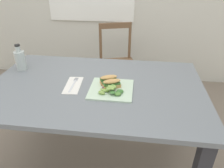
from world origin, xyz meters
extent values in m
cube|color=slate|center=(0.10, 0.19, 0.72)|extent=(1.40, 0.89, 0.03)
cube|color=#2D2D33|center=(-0.53, 0.56, 0.35)|extent=(0.07, 0.07, 0.71)
cube|color=#2D2D33|center=(0.73, 0.56, 0.35)|extent=(0.07, 0.07, 0.71)
cylinder|color=brown|center=(0.03, 0.97, 0.21)|extent=(0.03, 0.03, 0.43)
cylinder|color=brown|center=(0.36, 1.07, 0.21)|extent=(0.03, 0.03, 0.43)
cylinder|color=brown|center=(-0.07, 1.29, 0.21)|extent=(0.03, 0.03, 0.43)
cylinder|color=brown|center=(0.26, 1.39, 0.21)|extent=(0.03, 0.03, 0.43)
cube|color=brown|center=(0.14, 1.18, 0.44)|extent=(0.50, 0.50, 0.02)
cylinder|color=brown|center=(-0.07, 1.30, 0.66)|extent=(0.03, 0.03, 0.42)
cylinder|color=brown|center=(0.25, 1.40, 0.66)|extent=(0.03, 0.03, 0.42)
cube|color=brown|center=(0.09, 1.35, 0.84)|extent=(0.35, 0.13, 0.06)
cube|color=beige|center=(0.21, 0.14, 0.74)|extent=(0.27, 0.27, 0.01)
cube|color=tan|center=(0.21, 0.15, 0.76)|extent=(0.12, 0.08, 0.02)
cube|color=#3D7033|center=(0.21, 0.16, 0.78)|extent=(0.12, 0.09, 0.01)
ellipsoid|color=tan|center=(0.21, 0.15, 0.79)|extent=(0.12, 0.09, 0.02)
cube|color=tan|center=(0.18, 0.20, 0.76)|extent=(0.12, 0.08, 0.02)
cube|color=#3D7033|center=(0.18, 0.21, 0.78)|extent=(0.12, 0.09, 0.01)
ellipsoid|color=tan|center=(0.18, 0.20, 0.79)|extent=(0.12, 0.09, 0.02)
ellipsoid|color=#3D7033|center=(0.26, 0.09, 0.76)|extent=(0.06, 0.06, 0.02)
ellipsoid|color=#84A84C|center=(0.21, 0.10, 0.78)|extent=(0.06, 0.07, 0.02)
ellipsoid|color=#518438|center=(0.26, 0.06, 0.76)|extent=(0.05, 0.05, 0.01)
ellipsoid|color=#6B9E47|center=(0.26, 0.10, 0.76)|extent=(0.04, 0.05, 0.01)
ellipsoid|color=#3D7033|center=(0.22, 0.06, 0.77)|extent=(0.04, 0.04, 0.01)
ellipsoid|color=#84A84C|center=(0.21, 0.09, 0.78)|extent=(0.07, 0.06, 0.02)
ellipsoid|color=#6B9E47|center=(0.21, 0.11, 0.78)|extent=(0.03, 0.05, 0.02)
ellipsoid|color=#602D47|center=(0.17, 0.12, 0.76)|extent=(0.04, 0.05, 0.01)
ellipsoid|color=#6B9E47|center=(0.20, 0.11, 0.77)|extent=(0.06, 0.04, 0.01)
ellipsoid|color=#518438|center=(0.22, 0.12, 0.77)|extent=(0.05, 0.06, 0.01)
ellipsoid|color=#84A84C|center=(0.16, 0.06, 0.76)|extent=(0.05, 0.05, 0.02)
ellipsoid|color=#6B9E47|center=(0.22, 0.12, 0.77)|extent=(0.06, 0.06, 0.01)
ellipsoid|color=#84A84C|center=(0.22, 0.11, 0.78)|extent=(0.06, 0.06, 0.02)
ellipsoid|color=#84A84C|center=(0.17, 0.10, 0.76)|extent=(0.06, 0.05, 0.01)
ellipsoid|color=#518438|center=(0.22, 0.12, 0.77)|extent=(0.03, 0.06, 0.02)
cube|color=silver|center=(-0.05, 0.16, 0.74)|extent=(0.11, 0.23, 0.00)
cube|color=silver|center=(-0.05, 0.14, 0.75)|extent=(0.01, 0.14, 0.00)
cube|color=silver|center=(-0.05, 0.23, 0.75)|extent=(0.03, 0.05, 0.00)
cube|color=#38383D|center=(-0.04, 0.24, 0.75)|extent=(0.00, 0.03, 0.00)
cube|color=#38383D|center=(-0.05, 0.24, 0.75)|extent=(0.00, 0.03, 0.00)
cube|color=#38383D|center=(-0.06, 0.24, 0.75)|extent=(0.00, 0.03, 0.00)
cylinder|color=black|center=(-0.49, 0.35, 0.79)|extent=(0.07, 0.07, 0.10)
cylinder|color=#B2BCB7|center=(-0.49, 0.35, 0.81)|extent=(0.07, 0.07, 0.14)
cylinder|color=#B2BCB7|center=(-0.49, 0.35, 0.90)|extent=(0.03, 0.03, 0.04)
cylinder|color=black|center=(-0.49, 0.35, 0.93)|extent=(0.04, 0.04, 0.01)
camera|label=1|loc=(0.36, -1.00, 1.43)|focal=34.24mm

